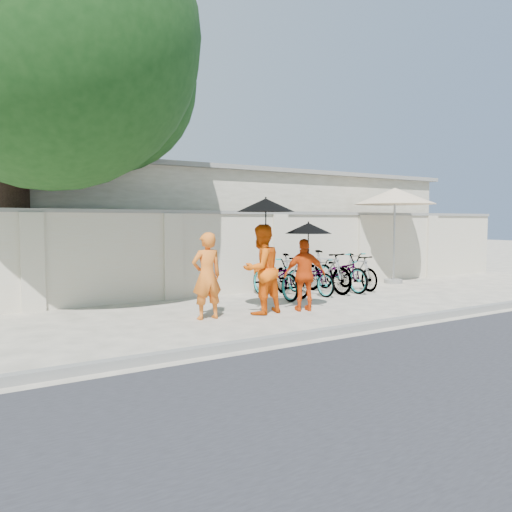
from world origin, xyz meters
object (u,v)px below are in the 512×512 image
monk_center (261,269)px  monk_right (305,275)px  patio_umbrella (395,197)px  monk_left (207,276)px

monk_center → monk_right: (0.93, -0.18, -0.15)m
monk_center → patio_umbrella: (5.94, 2.10, 1.64)m
monk_right → patio_umbrella: bearing=-135.2°
monk_center → patio_umbrella: bearing=-171.8°
monk_left → patio_umbrella: patio_umbrella is taller
monk_center → monk_right: bearing=157.6°
monk_left → monk_right: monk_left is taller
monk_right → patio_umbrella: size_ratio=0.53×
monk_right → patio_umbrella: 5.79m
monk_left → monk_center: 1.15m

